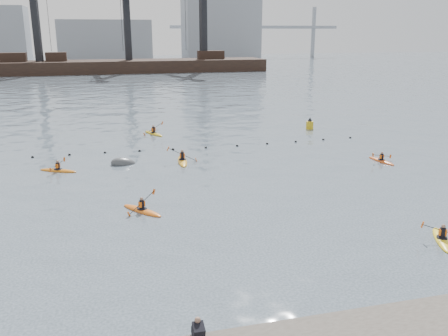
# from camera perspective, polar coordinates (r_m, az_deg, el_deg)

# --- Properties ---
(ground) EXTENTS (400.00, 400.00, 0.00)m
(ground) POSITION_cam_1_polar(r_m,az_deg,el_deg) (23.17, 7.57, -10.49)
(ground) COLOR #324048
(ground) RESTS_ON ground
(float_line) EXTENTS (33.24, 0.73, 0.24)m
(float_line) POSITION_cam_1_polar(r_m,az_deg,el_deg) (43.55, -4.21, 2.40)
(float_line) COLOR black
(float_line) RESTS_ON ground
(barge_pier) EXTENTS (72.00, 19.30, 29.50)m
(barge_pier) POSITION_cam_1_polar(r_m,az_deg,el_deg) (129.60, -11.43, 12.07)
(barge_pier) COLOR black
(barge_pier) RESTS_ON ground
(skyline) EXTENTS (141.00, 28.00, 22.00)m
(skyline) POSITION_cam_1_polar(r_m,az_deg,el_deg) (169.69, -11.62, 15.43)
(skyline) COLOR gray
(skyline) RESTS_ON ground
(kayaker_0) EXTENTS (2.43, 2.91, 1.25)m
(kayaker_0) POSITION_cam_1_polar(r_m,az_deg,el_deg) (28.74, -9.83, -4.98)
(kayaker_0) COLOR orange
(kayaker_0) RESTS_ON ground
(kayaker_1) EXTENTS (2.00, 3.12, 1.08)m
(kayaker_1) POSITION_cam_1_polar(r_m,az_deg,el_deg) (26.95, 24.73, -7.75)
(kayaker_1) COLOR yellow
(kayaker_1) RESTS_ON ground
(kayaker_2) EXTENTS (3.01, 1.97, 0.98)m
(kayaker_2) POSITION_cam_1_polar(r_m,az_deg,el_deg) (38.47, -19.33, -0.24)
(kayaker_2) COLOR orange
(kayaker_2) RESTS_ON ground
(kayaker_3) EXTENTS (2.52, 3.66, 1.46)m
(kayaker_3) POSITION_cam_1_polar(r_m,az_deg,el_deg) (39.11, -5.03, 0.91)
(kayaker_3) COLOR gold
(kayaker_3) RESTS_ON ground
(kayaker_4) EXTENTS (1.97, 2.99, 0.94)m
(kayaker_4) POSITION_cam_1_polar(r_m,az_deg,el_deg) (41.13, 18.40, 0.87)
(kayaker_4) COLOR #CF4D13
(kayaker_4) RESTS_ON ground
(kayaker_5) EXTENTS (2.23, 3.39, 1.35)m
(kayaker_5) POSITION_cam_1_polar(r_m,az_deg,el_deg) (50.09, -8.47, 4.17)
(kayaker_5) COLOR gold
(kayaker_5) RESTS_ON ground
(mooring_buoy) EXTENTS (2.36, 1.47, 1.44)m
(mooring_buoy) POSITION_cam_1_polar(r_m,az_deg,el_deg) (39.18, -11.99, 0.48)
(mooring_buoy) COLOR #414447
(mooring_buoy) RESTS_ON ground
(nav_buoy) EXTENTS (0.80, 0.80, 1.45)m
(nav_buoy) POSITION_cam_1_polar(r_m,az_deg,el_deg) (53.04, 10.27, 5.12)
(nav_buoy) COLOR #B98E12
(nav_buoy) RESTS_ON ground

